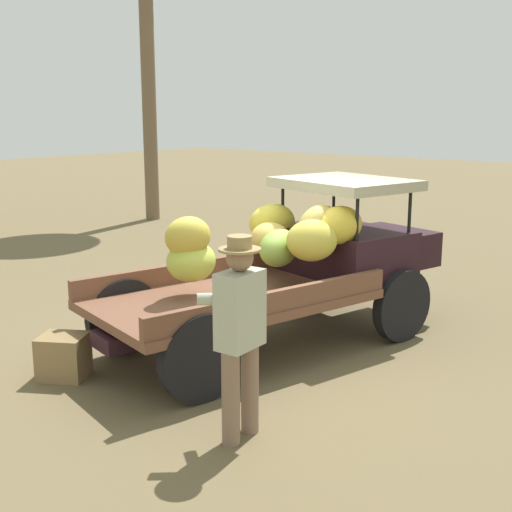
{
  "coord_description": "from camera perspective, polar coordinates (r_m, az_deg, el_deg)",
  "views": [
    {
      "loc": [
        -5.64,
        -4.48,
        2.67
      ],
      "look_at": [
        -0.04,
        0.08,
        1.09
      ],
      "focal_mm": 46.7,
      "sensor_mm": 36.0,
      "label": 1
    }
  ],
  "objects": [
    {
      "name": "ground_plane",
      "position": [
        7.68,
        0.66,
        -8.02
      ],
      "size": [
        60.0,
        60.0,
        0.0
      ],
      "primitive_type": "plane",
      "color": "brown"
    },
    {
      "name": "truck",
      "position": [
        7.82,
        3.84,
        -0.44
      ],
      "size": [
        4.65,
        2.59,
        1.87
      ],
      "rotation": [
        0.0,
        0.0,
        -0.24
      ],
      "color": "black",
      "rests_on": "ground"
    },
    {
      "name": "wooden_crate",
      "position": [
        7.13,
        -16.16,
        -8.27
      ],
      "size": [
        0.58,
        0.6,
        0.44
      ],
      "primitive_type": "cube",
      "rotation": [
        0.0,
        0.0,
        2.12
      ],
      "color": "olive",
      "rests_on": "ground"
    },
    {
      "name": "farmer",
      "position": [
        5.39,
        -1.43,
        -6.02
      ],
      "size": [
        0.53,
        0.47,
        1.72
      ],
      "rotation": [
        0.0,
        0.0,
        1.63
      ],
      "color": "#826651",
      "rests_on": "ground"
    }
  ]
}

